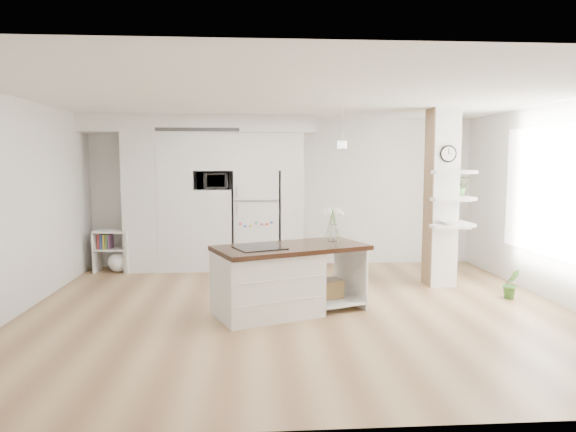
# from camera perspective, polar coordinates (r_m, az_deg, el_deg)

# --- Properties ---
(floor) EXTENTS (7.00, 6.00, 0.01)m
(floor) POSITION_cam_1_polar(r_m,az_deg,el_deg) (6.74, 1.21, -10.33)
(floor) COLOR tan
(floor) RESTS_ON ground
(room) EXTENTS (7.04, 6.04, 2.72)m
(room) POSITION_cam_1_polar(r_m,az_deg,el_deg) (6.47, 1.25, 5.64)
(room) COLOR white
(room) RESTS_ON ground
(cabinet_wall) EXTENTS (4.00, 0.71, 2.70)m
(cabinet_wall) POSITION_cam_1_polar(r_m,az_deg,el_deg) (9.16, -9.37, 3.48)
(cabinet_wall) COLOR white
(cabinet_wall) RESTS_ON floor
(refrigerator) EXTENTS (0.78, 0.69, 1.75)m
(refrigerator) POSITION_cam_1_polar(r_m,az_deg,el_deg) (9.19, -3.55, -0.39)
(refrigerator) COLOR white
(refrigerator) RESTS_ON floor
(column) EXTENTS (0.69, 0.90, 2.70)m
(column) POSITION_cam_1_polar(r_m,az_deg,el_deg) (8.15, 17.38, 1.90)
(column) COLOR silver
(column) RESTS_ON floor
(window) EXTENTS (0.00, 2.40, 2.40)m
(window) POSITION_cam_1_polar(r_m,az_deg,el_deg) (7.89, 27.11, 2.46)
(window) COLOR white
(window) RESTS_ON room
(pendant_light) EXTENTS (0.12, 0.12, 0.10)m
(pendant_light) POSITION_cam_1_polar(r_m,az_deg,el_deg) (6.98, 15.30, 7.63)
(pendant_light) COLOR white
(pendant_light) RESTS_ON room
(kitchen_island) EXTENTS (2.09, 1.54, 1.42)m
(kitchen_island) POSITION_cam_1_polar(r_m,az_deg,el_deg) (6.45, -1.37, -6.98)
(kitchen_island) COLOR white
(kitchen_island) RESTS_ON floor
(bookshelf) EXTENTS (0.65, 0.41, 0.73)m
(bookshelf) POSITION_cam_1_polar(r_m,az_deg,el_deg) (9.39, -18.67, -4.01)
(bookshelf) COLOR white
(bookshelf) RESTS_ON floor
(floor_plant_a) EXTENTS (0.24, 0.19, 0.43)m
(floor_plant_a) POSITION_cam_1_polar(r_m,az_deg,el_deg) (7.84, 23.55, -6.90)
(floor_plant_a) COLOR #438033
(floor_plant_a) RESTS_ON floor
(floor_plant_b) EXTENTS (0.34, 0.34, 0.48)m
(floor_plant_b) POSITION_cam_1_polar(r_m,az_deg,el_deg) (9.01, 16.28, -4.84)
(floor_plant_b) COLOR #438033
(floor_plant_b) RESTS_ON floor
(microwave) EXTENTS (0.54, 0.37, 0.30)m
(microwave) POSITION_cam_1_polar(r_m,az_deg,el_deg) (9.10, -8.32, 3.88)
(microwave) COLOR #2D2D2D
(microwave) RESTS_ON cabinet_wall
(shelf_plant) EXTENTS (0.27, 0.23, 0.30)m
(shelf_plant) POSITION_cam_1_polar(r_m,az_deg,el_deg) (8.40, 18.60, 3.15)
(shelf_plant) COLOR #438033
(shelf_plant) RESTS_ON column
(decor_bowl) EXTENTS (0.22, 0.22, 0.05)m
(decor_bowl) POSITION_cam_1_polar(r_m,az_deg,el_deg) (7.94, 17.38, -0.74)
(decor_bowl) COLOR white
(decor_bowl) RESTS_ON column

